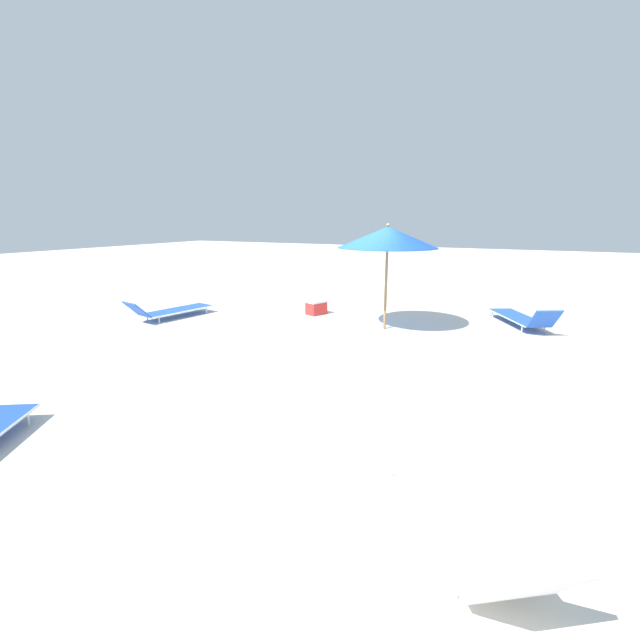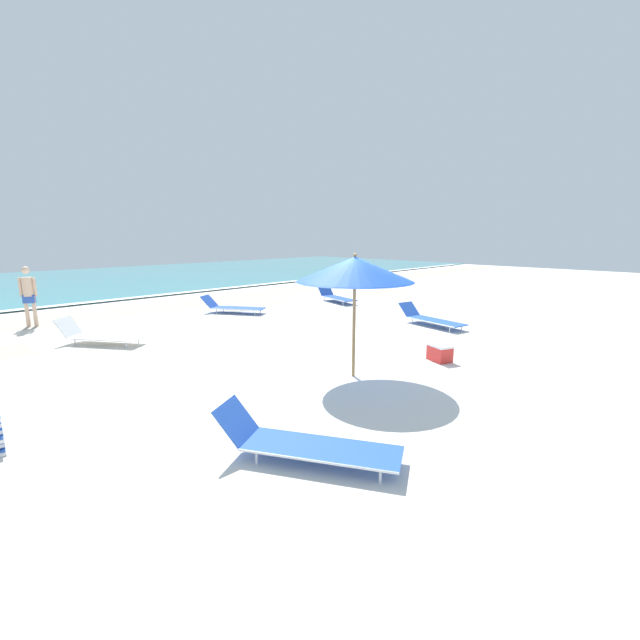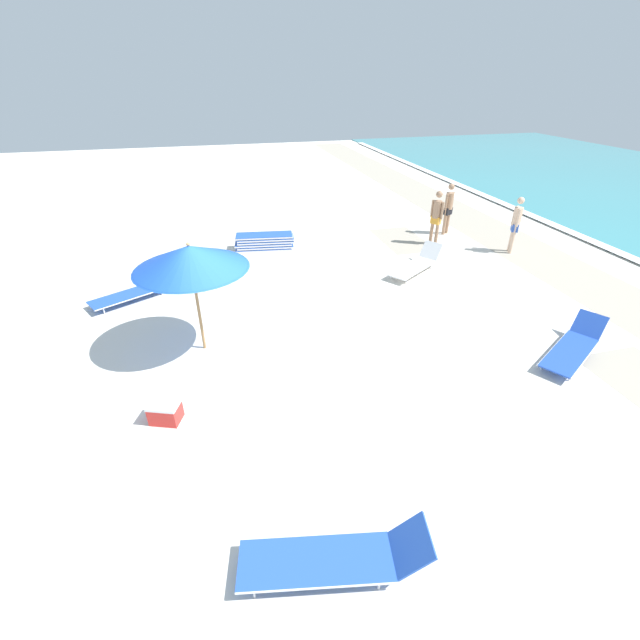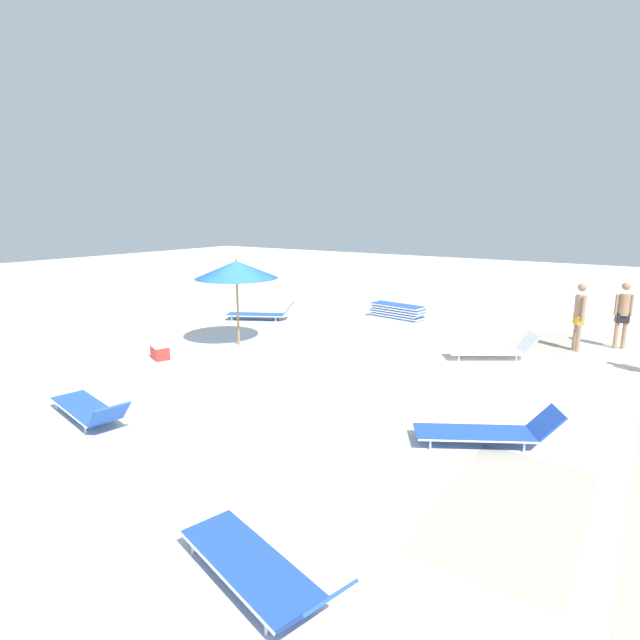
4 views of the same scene
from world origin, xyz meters
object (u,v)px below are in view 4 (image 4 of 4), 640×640
object	(u,v)px
beach_umbrella	(236,270)
sun_lounger_near_water_left	(262,313)
lounger_stack	(397,312)
sun_lounger_mid_beach_solo	(488,431)
beachgoer_strolling_adult	(623,311)
sun_lounger_near_water_right	(493,350)
sun_lounger_under_umbrella	(261,570)
beachgoer_shoreline_child	(579,313)
cooler_box	(160,352)
sun_lounger_beside_umbrella	(89,409)

from	to	relation	value
beach_umbrella	sun_lounger_near_water_left	bearing A→B (deg)	-150.48
lounger_stack	sun_lounger_near_water_left	bearing A→B (deg)	-45.88
beach_umbrella	sun_lounger_near_water_left	size ratio (longest dim) A/B	1.04
sun_lounger_near_water_left	sun_lounger_mid_beach_solo	world-z (taller)	sun_lounger_near_water_left
lounger_stack	beachgoer_strolling_adult	bearing A→B (deg)	96.91
beach_umbrella	sun_lounger_near_water_right	bearing A→B (deg)	112.74
lounger_stack	sun_lounger_near_water_right	size ratio (longest dim) A/B	0.95
sun_lounger_near_water_left	beachgoer_strolling_adult	xyz separation A→B (m)	(-2.56, 10.15, 0.78)
sun_lounger_under_umbrella	beachgoer_strolling_adult	world-z (taller)	beachgoer_strolling_adult
sun_lounger_under_umbrella	beachgoer_shoreline_child	xyz separation A→B (m)	(-11.03, 1.25, 0.78)
sun_lounger_mid_beach_solo	cooler_box	bearing A→B (deg)	-121.87
sun_lounger_near_water_right	beachgoer_shoreline_child	size ratio (longest dim) A/B	1.18
sun_lounger_near_water_left	cooler_box	size ratio (longest dim) A/B	3.80
lounger_stack	cooler_box	xyz separation A→B (m)	(7.55, -2.77, -0.06)
sun_lounger_under_umbrella	sun_lounger_mid_beach_solo	distance (m)	4.42
beach_umbrella	sun_lounger_under_umbrella	xyz separation A→B (m)	(6.53, 6.41, -1.82)
sun_lounger_under_umbrella	cooler_box	world-z (taller)	sun_lounger_under_umbrella
beach_umbrella	sun_lounger_mid_beach_solo	xyz separation A→B (m)	(2.20, 7.30, -1.82)
sun_lounger_beside_umbrella	beachgoer_strolling_adult	size ratio (longest dim) A/B	1.29
beachgoer_shoreline_child	cooler_box	xyz separation A→B (m)	(6.58, -8.33, -0.81)
beach_umbrella	sun_lounger_under_umbrella	world-z (taller)	beach_umbrella
beach_umbrella	lounger_stack	xyz separation A→B (m)	(-5.48, 2.09, -1.79)
sun_lounger_under_umbrella	cooler_box	size ratio (longest dim) A/B	3.69
sun_lounger_near_water_left	beachgoer_shoreline_child	bearing A→B (deg)	71.84
sun_lounger_near_water_right	sun_lounger_under_umbrella	bearing A→B (deg)	-32.04
sun_lounger_mid_beach_solo	beach_umbrella	bearing A→B (deg)	-137.70
beachgoer_shoreline_child	beachgoer_strolling_adult	distance (m)	1.25
sun_lounger_near_water_right	beachgoer_shoreline_child	xyz separation A→B (m)	(-1.96, 1.57, 0.78)
lounger_stack	sun_lounger_beside_umbrella	distance (m)	10.66
sun_lounger_beside_umbrella	sun_lounger_near_water_right	world-z (taller)	sun_lounger_near_water_right
lounger_stack	sun_lounger_beside_umbrella	xyz separation A→B (m)	(10.64, -0.74, -0.03)
sun_lounger_beside_umbrella	cooler_box	bearing A→B (deg)	-135.57
sun_lounger_under_umbrella	sun_lounger_mid_beach_solo	xyz separation A→B (m)	(-4.33, 0.90, -0.00)
sun_lounger_near_water_right	sun_lounger_near_water_left	bearing A→B (deg)	-125.94
sun_lounger_near_water_right	beachgoer_strolling_adult	size ratio (longest dim) A/B	1.18
sun_lounger_near_water_left	sun_lounger_under_umbrella	bearing A→B (deg)	11.95
beach_umbrella	sun_lounger_mid_beach_solo	distance (m)	7.84
lounger_stack	sun_lounger_beside_umbrella	bearing A→B (deg)	4.05
sun_lounger_beside_umbrella	cooler_box	xyz separation A→B (m)	(-3.09, -2.03, -0.03)
sun_lounger_near_water_right	sun_lounger_mid_beach_solo	distance (m)	4.90
beachgoer_strolling_adult	sun_lounger_near_water_right	bearing A→B (deg)	21.02
sun_lounger_mid_beach_solo	lounger_stack	bearing A→B (deg)	-176.77
beachgoer_shoreline_child	cooler_box	size ratio (longest dim) A/B	2.97
sun_lounger_near_water_right	sun_lounger_mid_beach_solo	size ratio (longest dim) A/B	0.96
sun_lounger_mid_beach_solo	beachgoer_strolling_adult	distance (m)	7.70
cooler_box	beachgoer_strolling_adult	bearing A→B (deg)	-120.06
sun_lounger_beside_umbrella	sun_lounger_near_water_left	xyz separation A→B (m)	(-7.95, -2.94, 0.00)
sun_lounger_beside_umbrella	beachgoer_shoreline_child	world-z (taller)	beachgoer_shoreline_child
beachgoer_shoreline_child	cooler_box	world-z (taller)	beachgoer_shoreline_child
sun_lounger_near_water_left	sun_lounger_near_water_right	bearing A→B (deg)	59.51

